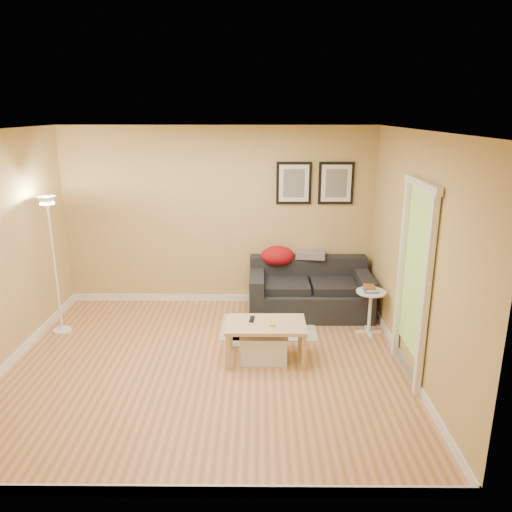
{
  "coord_description": "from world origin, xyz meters",
  "views": [
    {
      "loc": [
        0.59,
        -5.03,
        2.79
      ],
      "look_at": [
        0.55,
        0.85,
        1.05
      ],
      "focal_mm": 34.55,
      "sensor_mm": 36.0,
      "label": 1
    }
  ],
  "objects_px": {
    "sofa": "(310,288)",
    "side_table": "(370,312)",
    "storage_bin": "(264,346)",
    "book_stack": "(370,289)",
    "coffee_table": "(266,341)",
    "floor_lamp": "(55,270)"
  },
  "relations": [
    {
      "from": "storage_bin",
      "to": "book_stack",
      "type": "height_order",
      "value": "book_stack"
    },
    {
      "from": "storage_bin",
      "to": "coffee_table",
      "type": "bearing_deg",
      "value": 26.64
    },
    {
      "from": "storage_bin",
      "to": "floor_lamp",
      "type": "distance_m",
      "value": 2.83
    },
    {
      "from": "storage_bin",
      "to": "side_table",
      "type": "relative_size",
      "value": 0.94
    },
    {
      "from": "book_stack",
      "to": "floor_lamp",
      "type": "relative_size",
      "value": 0.12
    },
    {
      "from": "side_table",
      "to": "book_stack",
      "type": "xyz_separation_m",
      "value": [
        -0.02,
        0.0,
        0.32
      ]
    },
    {
      "from": "coffee_table",
      "to": "side_table",
      "type": "bearing_deg",
      "value": 26.89
    },
    {
      "from": "side_table",
      "to": "book_stack",
      "type": "height_order",
      "value": "book_stack"
    },
    {
      "from": "side_table",
      "to": "floor_lamp",
      "type": "height_order",
      "value": "floor_lamp"
    },
    {
      "from": "side_table",
      "to": "book_stack",
      "type": "distance_m",
      "value": 0.32
    },
    {
      "from": "sofa",
      "to": "coffee_table",
      "type": "xyz_separation_m",
      "value": [
        -0.64,
        -1.38,
        -0.15
      ]
    },
    {
      "from": "coffee_table",
      "to": "floor_lamp",
      "type": "xyz_separation_m",
      "value": [
        -2.67,
        0.74,
        0.62
      ]
    },
    {
      "from": "coffee_table",
      "to": "side_table",
      "type": "height_order",
      "value": "side_table"
    },
    {
      "from": "sofa",
      "to": "coffee_table",
      "type": "distance_m",
      "value": 1.53
    },
    {
      "from": "sofa",
      "to": "book_stack",
      "type": "bearing_deg",
      "value": -43.3
    },
    {
      "from": "coffee_table",
      "to": "storage_bin",
      "type": "bearing_deg",
      "value": -154.42
    },
    {
      "from": "floor_lamp",
      "to": "coffee_table",
      "type": "bearing_deg",
      "value": -15.46
    },
    {
      "from": "sofa",
      "to": "side_table",
      "type": "distance_m",
      "value": 0.98
    },
    {
      "from": "sofa",
      "to": "coffee_table",
      "type": "bearing_deg",
      "value": -114.93
    },
    {
      "from": "storage_bin",
      "to": "floor_lamp",
      "type": "bearing_deg",
      "value": 164.18
    },
    {
      "from": "sofa",
      "to": "book_stack",
      "type": "distance_m",
      "value": 0.98
    },
    {
      "from": "storage_bin",
      "to": "floor_lamp",
      "type": "relative_size",
      "value": 0.3
    }
  ]
}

